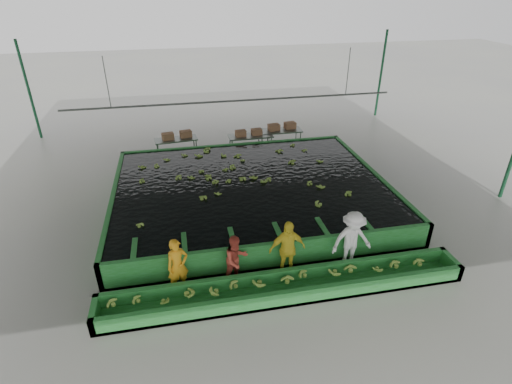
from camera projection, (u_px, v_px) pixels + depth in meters
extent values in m
plane|color=gray|center=(259.00, 224.00, 13.97)|extent=(80.00, 80.00, 0.00)
cube|color=gray|center=(259.00, 79.00, 11.59)|extent=(20.00, 22.00, 0.04)
cube|color=black|center=(251.00, 183.00, 14.86)|extent=(9.70, 7.70, 0.00)
cylinder|color=#59605B|center=(235.00, 101.00, 16.85)|extent=(0.08, 0.08, 14.00)
cylinder|color=#59605B|center=(107.00, 83.00, 15.49)|extent=(0.04, 0.04, 2.00)
cylinder|color=#59605B|center=(348.00, 72.00, 17.26)|extent=(0.04, 0.04, 2.00)
imported|color=orange|center=(178.00, 266.00, 10.67)|extent=(0.68, 0.55, 1.62)
imported|color=#B03D2E|center=(236.00, 260.00, 10.98)|extent=(0.91, 0.82, 1.52)
imported|color=yellow|center=(287.00, 249.00, 11.17)|extent=(1.08, 0.50, 1.80)
imported|color=white|center=(352.00, 240.00, 11.50)|extent=(1.21, 0.71, 1.85)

